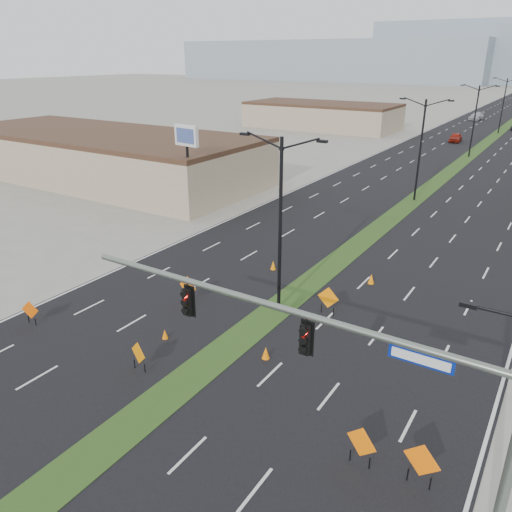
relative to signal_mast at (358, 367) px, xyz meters
The scene contains 25 objects.
ground 10.01m from the signal_mast, 166.85° to the right, with size 600.00×600.00×0.00m, color gray.
road_surface 98.49m from the signal_mast, 94.99° to the left, with size 25.00×400.00×0.02m, color black.
median_strip 98.49m from the signal_mast, 94.99° to the left, with size 2.00×400.00×0.04m, color #2B4F1C.
building_sw_near 51.83m from the signal_mast, 147.26° to the left, with size 40.00×16.00×5.00m, color tan.
building_sw_far 92.41m from the signal_mast, 116.04° to the left, with size 30.00×14.00×4.50m, color tan.
mesa_west 306.35m from the signal_mast, 114.82° to the left, with size 180.00×50.00×22.00m, color #8B9FAD.
mesa_backdrop 320.53m from the signal_mast, 96.91° to the left, with size 140.00×50.00×32.00m, color #8B9FAD.
signal_mast is the anchor object (origin of this frame).
streetlight_0 13.18m from the signal_mast, 130.54° to the left, with size 5.15×0.24×10.02m.
streetlight_1 38.96m from the signal_mast, 102.69° to the left, with size 5.15×0.24×10.02m.
streetlight_2 66.56m from the signal_mast, 97.39° to the left, with size 5.15×0.24×10.02m.
streetlight_3 94.39m from the signal_mast, 95.20° to the left, with size 5.15×0.24×10.02m.
car_left 80.43m from the signal_mast, 99.53° to the left, with size 1.77×4.39×1.50m, color maroon.
car_far 115.77m from the signal_mast, 98.05° to the left, with size 2.25×5.54×1.61m, color #B6B9C0.
construction_sign_0 19.62m from the signal_mast, behind, with size 1.03×0.34×1.41m.
construction_sign_1 11.69m from the signal_mast, behind, with size 1.12×0.34×1.53m.
construction_sign_2 15.93m from the signal_mast, 150.44° to the left, with size 1.32×0.18×1.76m.
construction_sign_3 12.84m from the signal_mast, 118.13° to the left, with size 1.30×0.06×1.73m.
construction_sign_4 3.93m from the signal_mast, 87.84° to the left, with size 1.23×0.38×1.68m.
construction_sign_5 4.46m from the signal_mast, 29.94° to the left, with size 1.32×0.27×1.78m.
cone_0 13.27m from the signal_mast, 162.34° to the left, with size 0.33×0.33×0.54m, color orange.
cone_1 9.31m from the signal_mast, 141.90° to the left, with size 0.40×0.40×0.66m, color orange.
cone_2 17.54m from the signal_mast, 107.62° to the left, with size 0.41×0.41×0.69m, color orange.
cone_3 19.35m from the signal_mast, 128.53° to the left, with size 0.39×0.39×0.65m, color orange.
pole_sign_west 32.51m from the signal_mast, 139.04° to the left, with size 2.73×0.74×8.29m.
Camera 1 is at (12.93, -10.88, 13.91)m, focal length 35.00 mm.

